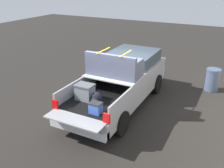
# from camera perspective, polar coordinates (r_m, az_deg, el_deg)

# --- Properties ---
(ground_plane) EXTENTS (40.00, 40.00, 0.00)m
(ground_plane) POSITION_cam_1_polar(r_m,az_deg,el_deg) (9.62, 1.65, -4.79)
(ground_plane) COLOR black
(pickup_truck) EXTENTS (6.05, 2.06, 2.23)m
(pickup_truck) POSITION_cam_1_polar(r_m,az_deg,el_deg) (9.52, 2.63, 1.15)
(pickup_truck) COLOR gray
(pickup_truck) RESTS_ON ground_plane
(trash_can) EXTENTS (0.60, 0.60, 0.98)m
(trash_can) POSITION_cam_1_polar(r_m,az_deg,el_deg) (11.50, 22.12, 0.94)
(trash_can) COLOR #3F4C66
(trash_can) RESTS_ON ground_plane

